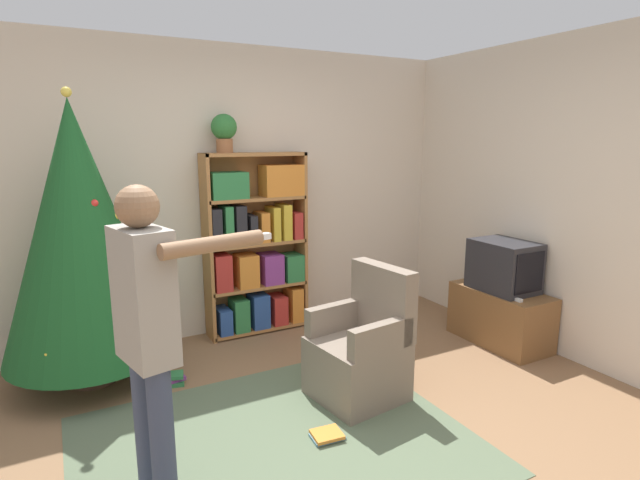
{
  "coord_description": "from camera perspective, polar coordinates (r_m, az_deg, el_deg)",
  "views": [
    {
      "loc": [
        -1.29,
        -2.21,
        1.79
      ],
      "look_at": [
        0.42,
        0.98,
        1.05
      ],
      "focal_mm": 28.0,
      "sensor_mm": 36.0,
      "label": 1
    }
  ],
  "objects": [
    {
      "name": "book_pile_by_chair",
      "position": [
        3.25,
        0.83,
        -21.44
      ],
      "size": [
        0.21,
        0.17,
        0.04
      ],
      "color": "#5B899E",
      "rests_on": "ground_plane"
    },
    {
      "name": "television",
      "position": [
        4.61,
        20.31,
        -2.79
      ],
      "size": [
        0.4,
        0.53,
        0.43
      ],
      "color": "#28282D",
      "rests_on": "tv_stand"
    },
    {
      "name": "book_pile_near_tree",
      "position": [
        3.98,
        -16.69,
        -15.05
      ],
      "size": [
        0.23,
        0.18,
        0.08
      ],
      "color": "#2D7A42",
      "rests_on": "ground_plane"
    },
    {
      "name": "potted_plant",
      "position": [
        4.43,
        -10.91,
        12.21
      ],
      "size": [
        0.22,
        0.22,
        0.33
      ],
      "color": "#935B38",
      "rests_on": "bookshelf"
    },
    {
      "name": "armchair",
      "position": [
        3.58,
        4.78,
        -12.65
      ],
      "size": [
        0.64,
        0.63,
        0.92
      ],
      "rotation": [
        0.0,
        0.0,
        -1.44
      ],
      "color": "#7A6B5B",
      "rests_on": "ground_plane"
    },
    {
      "name": "ground_plane",
      "position": [
        3.12,
        1.84,
        -23.43
      ],
      "size": [
        14.0,
        14.0,
        0.0
      ],
      "primitive_type": "plane",
      "color": "#846042"
    },
    {
      "name": "standing_person",
      "position": [
        2.38,
        -18.99,
        -9.8
      ],
      "size": [
        0.7,
        0.46,
        1.6
      ],
      "rotation": [
        0.0,
        0.0,
        -1.34
      ],
      "color": "#38425B",
      "rests_on": "ground_plane"
    },
    {
      "name": "bookshelf",
      "position": [
        4.62,
        -7.22,
        -0.85
      ],
      "size": [
        0.94,
        0.26,
        1.66
      ],
      "color": "#A8703D",
      "rests_on": "ground_plane"
    },
    {
      "name": "game_remote",
      "position": [
        4.4,
        21.44,
        -6.29
      ],
      "size": [
        0.04,
        0.12,
        0.02
      ],
      "color": "white",
      "rests_on": "tv_stand"
    },
    {
      "name": "wall_right",
      "position": [
        4.31,
        30.64,
        3.44
      ],
      "size": [
        0.1,
        8.0,
        2.6
      ],
      "color": "beige",
      "rests_on": "ground_plane"
    },
    {
      "name": "christmas_tree",
      "position": [
        3.93,
        -25.74,
        0.84
      ],
      "size": [
        1.16,
        1.16,
        2.13
      ],
      "color": "#4C3323",
      "rests_on": "ground_plane"
    },
    {
      "name": "tv_stand",
      "position": [
        4.74,
        19.89,
        -8.2
      ],
      "size": [
        0.44,
        0.86,
        0.49
      ],
      "color": "brown",
      "rests_on": "ground_plane"
    },
    {
      "name": "wall_back",
      "position": [
        4.63,
        -11.94,
        5.26
      ],
      "size": [
        8.0,
        0.1,
        2.6
      ],
      "color": "beige",
      "rests_on": "ground_plane"
    },
    {
      "name": "area_rug",
      "position": [
        3.21,
        -4.97,
        -22.23
      ],
      "size": [
        2.25,
        1.84,
        0.01
      ],
      "color": "#56664C",
      "rests_on": "ground_plane"
    }
  ]
}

